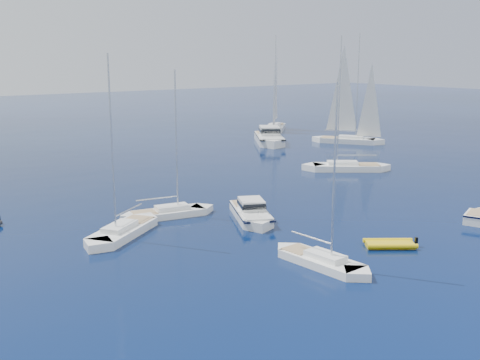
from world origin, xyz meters
name	(u,v)px	position (x,y,z in m)	size (l,w,h in m)	color
ground	(470,272)	(0.00, 0.00, 0.00)	(400.00, 400.00, 0.00)	navy
motor_cruiser_left	(252,220)	(-4.14, 18.98, 0.00)	(2.73, 8.94, 2.35)	silver
motor_cruiser_distant	(269,143)	(26.21, 53.81, 0.00)	(4.18, 13.65, 3.58)	silver
sailboat_fore	(321,265)	(-7.19, 6.97, 0.00)	(2.32, 8.94, 13.14)	white
sailboat_mid_r	(346,170)	(19.36, 29.87, 0.00)	(3.08, 11.83, 17.39)	white
sailboat_mid_l	(123,235)	(-15.45, 21.51, 0.00)	(2.67, 10.28, 15.11)	white
sailboat_centre	(168,216)	(-9.64, 24.30, 0.00)	(2.42, 9.31, 13.68)	silver
sailboat_sails_r	(348,143)	(36.98, 46.26, 0.00)	(3.29, 12.65, 18.59)	white
sailboat_sails_far	(275,130)	(38.18, 66.71, 0.00)	(3.34, 12.83, 18.86)	silver
tender_yellow	(390,247)	(-0.17, 6.72, 0.00)	(2.17, 4.02, 0.95)	yellow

